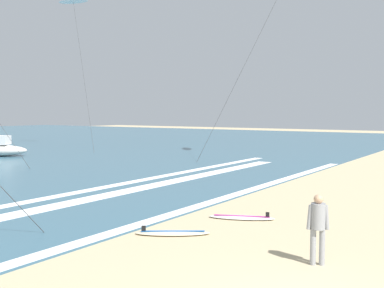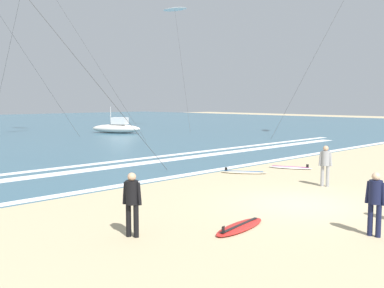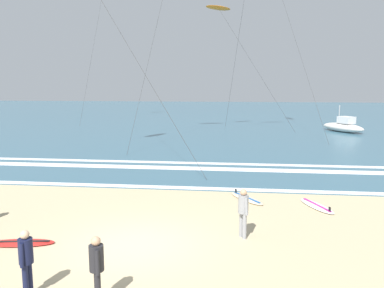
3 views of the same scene
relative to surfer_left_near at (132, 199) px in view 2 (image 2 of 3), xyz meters
name	(u,v)px [view 2 (image 2 of 3)]	position (x,y,z in m)	size (l,w,h in m)	color
ground_plane	(301,204)	(5.96, -1.04, -0.96)	(160.00, 160.00, 0.00)	tan
wave_foam_shoreline	(134,183)	(4.28, 5.60, -0.94)	(49.85, 0.52, 0.01)	white
wave_foam_mid_break	(112,167)	(6.14, 9.88, -0.94)	(43.25, 0.94, 0.01)	white
wave_foam_outer_break	(114,162)	(7.36, 11.41, -0.94)	(45.17, 0.61, 0.01)	white
surfer_left_near	(132,199)	(0.00, 0.00, 0.00)	(0.33, 0.49, 1.60)	black
surfer_left_far	(375,198)	(4.27, -4.15, 0.00)	(0.32, 0.51, 1.60)	#141938
surfer_mid_group	(325,162)	(9.22, -0.09, 0.00)	(0.33, 0.48, 1.60)	gray
surfboard_foreground_flat	(290,168)	(12.19, 3.40, -0.91)	(1.38, 2.17, 0.25)	silver
surfboard_near_water	(240,227)	(2.44, -1.39, -0.91)	(2.17, 0.92, 0.25)	red
surfboard_right_spare	(244,172)	(9.45, 4.12, -0.91)	(1.69, 2.07, 0.25)	beige
kite_white_far_right	(175,10)	(29.77, 31.07, 12.97)	(4.74, 8.27, 14.25)	white
offshore_boat	(117,128)	(19.76, 28.95, -0.40)	(4.12, 5.34, 2.70)	beige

